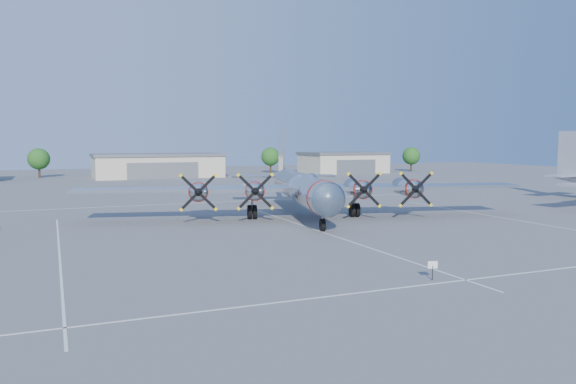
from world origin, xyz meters
name	(u,v)px	position (x,y,z in m)	size (l,w,h in m)	color
ground	(309,228)	(0.00, 0.00, 0.00)	(260.00, 260.00, 0.00)	#5D5D60
parking_lines	(317,230)	(0.00, -1.75, 0.01)	(60.00, 50.08, 0.01)	silver
hangar_center	(158,165)	(0.00, 81.96, 2.71)	(28.60, 14.60, 5.40)	#C0B598
hangar_east	(343,162)	(48.00, 81.96, 2.71)	(20.60, 14.60, 5.40)	#C0B598
tree_west	(39,159)	(-25.00, 90.00, 4.22)	(4.80, 4.80, 6.64)	#382619
tree_east	(271,157)	(30.00, 88.00, 4.22)	(4.80, 4.80, 6.64)	#382619
tree_far_east	(411,156)	(68.00, 80.00, 4.22)	(4.80, 4.80, 6.64)	#382619
main_bomber_b29	(301,216)	(2.84, 8.21, 0.00)	(47.22, 32.30, 10.44)	silver
info_placard	(433,267)	(-1.81, -21.23, 0.80)	(0.58, 0.21, 1.14)	black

